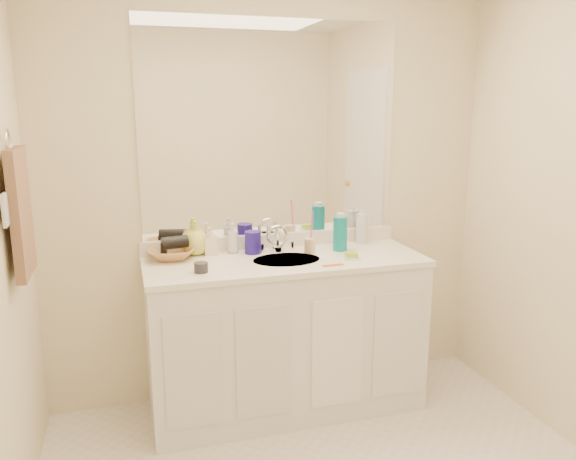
# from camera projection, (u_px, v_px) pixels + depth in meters

# --- Properties ---
(wall_back) EXTENTS (2.60, 0.02, 2.40)m
(wall_back) POSITION_uv_depth(u_px,v_px,m) (272.00, 193.00, 3.24)
(wall_back) COLOR beige
(wall_back) RESTS_ON floor
(vanity_cabinet) EXTENTS (1.50, 0.55, 0.85)m
(vanity_cabinet) POSITION_uv_depth(u_px,v_px,m) (285.00, 336.00, 3.16)
(vanity_cabinet) COLOR white
(vanity_cabinet) RESTS_ON floor
(countertop) EXTENTS (1.52, 0.57, 0.03)m
(countertop) POSITION_uv_depth(u_px,v_px,m) (285.00, 261.00, 3.06)
(countertop) COLOR white
(countertop) RESTS_ON vanity_cabinet
(backsplash) EXTENTS (1.52, 0.03, 0.08)m
(backsplash) POSITION_uv_depth(u_px,v_px,m) (273.00, 240.00, 3.29)
(backsplash) COLOR white
(backsplash) RESTS_ON countertop
(sink_basin) EXTENTS (0.37, 0.37, 0.02)m
(sink_basin) POSITION_uv_depth(u_px,v_px,m) (286.00, 262.00, 3.04)
(sink_basin) COLOR beige
(sink_basin) RESTS_ON countertop
(faucet) EXTENTS (0.02, 0.02, 0.11)m
(faucet) POSITION_uv_depth(u_px,v_px,m) (277.00, 242.00, 3.19)
(faucet) COLOR silver
(faucet) RESTS_ON countertop
(mirror) EXTENTS (1.48, 0.01, 1.20)m
(mirror) POSITION_uv_depth(u_px,v_px,m) (272.00, 130.00, 3.16)
(mirror) COLOR white
(mirror) RESTS_ON wall_back
(blue_mug) EXTENTS (0.12, 0.12, 0.13)m
(blue_mug) POSITION_uv_depth(u_px,v_px,m) (253.00, 242.00, 3.15)
(blue_mug) COLOR navy
(blue_mug) RESTS_ON countertop
(tan_cup) EXTENTS (0.08, 0.08, 0.08)m
(tan_cup) POSITION_uv_depth(u_px,v_px,m) (310.00, 246.00, 3.16)
(tan_cup) COLOR beige
(tan_cup) RESTS_ON countertop
(toothbrush) EXTENTS (0.01, 0.03, 0.18)m
(toothbrush) POSITION_uv_depth(u_px,v_px,m) (312.00, 227.00, 3.14)
(toothbrush) COLOR #FF43A1
(toothbrush) RESTS_ON tan_cup
(mouthwash_bottle) EXTENTS (0.10, 0.10, 0.19)m
(mouthwash_bottle) POSITION_uv_depth(u_px,v_px,m) (340.00, 234.00, 3.20)
(mouthwash_bottle) COLOR #0B7F89
(mouthwash_bottle) RESTS_ON countertop
(clear_pump_bottle) EXTENTS (0.08, 0.08, 0.18)m
(clear_pump_bottle) POSITION_uv_depth(u_px,v_px,m) (362.00, 229.00, 3.37)
(clear_pump_bottle) COLOR silver
(clear_pump_bottle) RESTS_ON countertop
(soap_dish) EXTENTS (0.10, 0.09, 0.01)m
(soap_dish) POSITION_uv_depth(u_px,v_px,m) (351.00, 258.00, 3.04)
(soap_dish) COLOR white
(soap_dish) RESTS_ON countertop
(green_soap) EXTENTS (0.08, 0.06, 0.02)m
(green_soap) POSITION_uv_depth(u_px,v_px,m) (351.00, 255.00, 3.04)
(green_soap) COLOR #A7C730
(green_soap) RESTS_ON soap_dish
(orange_comb) EXTENTS (0.11, 0.03, 0.00)m
(orange_comb) POSITION_uv_depth(u_px,v_px,m) (333.00, 265.00, 2.92)
(orange_comb) COLOR #FD561A
(orange_comb) RESTS_ON countertop
(dark_jar) EXTENTS (0.07, 0.07, 0.05)m
(dark_jar) POSITION_uv_depth(u_px,v_px,m) (201.00, 267.00, 2.80)
(dark_jar) COLOR #29282D
(dark_jar) RESTS_ON countertop
(soap_bottle_white) EXTENTS (0.08, 0.08, 0.17)m
(soap_bottle_white) POSITION_uv_depth(u_px,v_px,m) (233.00, 238.00, 3.15)
(soap_bottle_white) COLOR silver
(soap_bottle_white) RESTS_ON countertop
(soap_bottle_cream) EXTENTS (0.08, 0.08, 0.15)m
(soap_bottle_cream) POSITION_uv_depth(u_px,v_px,m) (210.00, 241.00, 3.12)
(soap_bottle_cream) COLOR #F9E4CA
(soap_bottle_cream) RESTS_ON countertop
(soap_bottle_yellow) EXTENTS (0.18, 0.18, 0.19)m
(soap_bottle_yellow) POSITION_uv_depth(u_px,v_px,m) (196.00, 237.00, 3.12)
(soap_bottle_yellow) COLOR #D8D554
(soap_bottle_yellow) RESTS_ON countertop
(wicker_basket) EXTENTS (0.28, 0.28, 0.06)m
(wicker_basket) POSITION_uv_depth(u_px,v_px,m) (172.00, 253.00, 3.04)
(wicker_basket) COLOR #B17B47
(wicker_basket) RESTS_ON countertop
(hair_dryer) EXTENTS (0.15, 0.09, 0.07)m
(hair_dryer) POSITION_uv_depth(u_px,v_px,m) (175.00, 242.00, 3.03)
(hair_dryer) COLOR black
(hair_dryer) RESTS_ON wicker_basket
(towel_ring) EXTENTS (0.01, 0.11, 0.11)m
(towel_ring) POSITION_uv_depth(u_px,v_px,m) (8.00, 142.00, 2.32)
(towel_ring) COLOR silver
(towel_ring) RESTS_ON wall_left
(hand_towel) EXTENTS (0.04, 0.32, 0.55)m
(hand_towel) POSITION_uv_depth(u_px,v_px,m) (21.00, 213.00, 2.39)
(hand_towel) COLOR brown
(hand_towel) RESTS_ON towel_ring
(switch_plate) EXTENTS (0.01, 0.08, 0.13)m
(switch_plate) POSITION_uv_depth(u_px,v_px,m) (5.00, 210.00, 2.19)
(switch_plate) COLOR silver
(switch_plate) RESTS_ON wall_left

